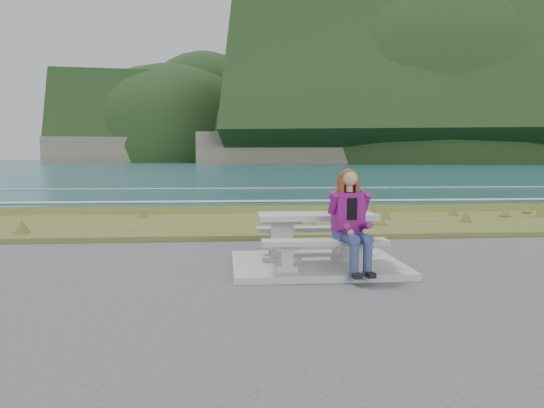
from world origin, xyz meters
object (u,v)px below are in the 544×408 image
(picnic_table, at_px, (317,224))
(bench_landward, at_px, (325,247))
(seated_woman, at_px, (353,235))
(bench_seaward, at_px, (310,233))

(picnic_table, height_order, bench_landward, picnic_table)
(picnic_table, relative_size, seated_woman, 1.23)
(bench_seaward, height_order, seated_woman, seated_woman)
(bench_seaward, relative_size, seated_woman, 1.23)
(picnic_table, distance_m, bench_landward, 0.74)
(bench_landward, distance_m, seated_woman, 0.43)
(seated_woman, bearing_deg, bench_seaward, 92.17)
(picnic_table, bearing_deg, bench_seaward, 90.00)
(bench_seaward, bearing_deg, picnic_table, -90.00)
(bench_landward, relative_size, bench_seaward, 1.00)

